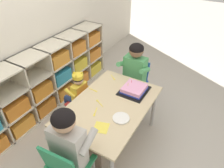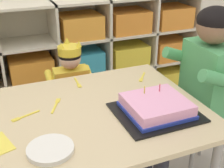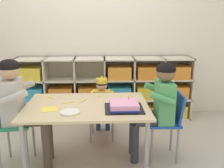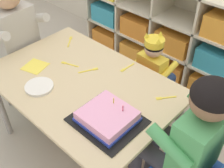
# 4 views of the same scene
# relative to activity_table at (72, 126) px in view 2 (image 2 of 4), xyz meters

# --- Properties ---
(storage_cubby_shelf) EXTENTS (2.53, 0.37, 0.91)m
(storage_cubby_shelf) POSITION_rel_activity_table_xyz_m (0.23, 1.20, -0.18)
(storage_cubby_shelf) COLOR beige
(storage_cubby_shelf) RESTS_ON ground
(activity_table) EXTENTS (1.20, 0.80, 0.63)m
(activity_table) POSITION_rel_activity_table_xyz_m (0.00, 0.00, 0.00)
(activity_table) COLOR #D1B789
(activity_table) RESTS_ON ground
(classroom_chair_blue) EXTENTS (0.34, 0.36, 0.63)m
(classroom_chair_blue) POSITION_rel_activity_table_xyz_m (0.14, 0.49, -0.22)
(classroom_chair_blue) COLOR red
(classroom_chair_blue) RESTS_ON ground
(child_with_crown) EXTENTS (0.30, 0.31, 0.80)m
(child_with_crown) POSITION_rel_activity_table_xyz_m (0.15, 0.60, -0.09)
(child_with_crown) COLOR yellow
(child_with_crown) RESTS_ON ground
(classroom_chair_guest_side) EXTENTS (0.35, 0.32, 0.71)m
(classroom_chair_guest_side) POSITION_rel_activity_table_xyz_m (0.84, 0.06, -0.14)
(classroom_chair_guest_side) COLOR #1E4CA8
(classroom_chair_guest_side) RESTS_ON ground
(guest_at_table_side) EXTENTS (0.44, 0.41, 1.04)m
(guest_at_table_side) POSITION_rel_activity_table_xyz_m (0.72, 0.07, 0.06)
(guest_at_table_side) COLOR #4C9E5B
(guest_at_table_side) RESTS_ON ground
(birthday_cake_on_tray) EXTENTS (0.36, 0.31, 0.10)m
(birthday_cake_on_tray) POSITION_rel_activity_table_xyz_m (0.35, -0.13, 0.09)
(birthday_cake_on_tray) COLOR black
(birthday_cake_on_tray) RESTS_ON activity_table
(paper_plate_stack) EXTENTS (0.17, 0.17, 0.02)m
(paper_plate_stack) POSITION_rel_activity_table_xyz_m (-0.14, -0.21, 0.07)
(paper_plate_stack) COLOR white
(paper_plate_stack) RESTS_ON activity_table
(fork_near_cake_tray) EXTENTS (0.02, 0.12, 0.00)m
(fork_near_cake_tray) POSITION_rel_activity_table_xyz_m (0.12, 0.30, 0.06)
(fork_near_cake_tray) COLOR yellow
(fork_near_cake_tray) RESTS_ON activity_table
(fork_scattered_mid_table) EXTENTS (0.09, 0.11, 0.00)m
(fork_scattered_mid_table) POSITION_rel_activity_table_xyz_m (0.47, 0.23, 0.06)
(fork_scattered_mid_table) COLOR yellow
(fork_scattered_mid_table) RESTS_ON activity_table
(fork_beside_plate_stack) EXTENTS (0.13, 0.06, 0.00)m
(fork_beside_plate_stack) POSITION_rel_activity_table_xyz_m (-0.20, 0.07, 0.06)
(fork_beside_plate_stack) COLOR yellow
(fork_beside_plate_stack) RESTS_ON activity_table
(fork_at_table_front_edge) EXTENTS (0.07, 0.13, 0.00)m
(fork_at_table_front_edge) POSITION_rel_activity_table_xyz_m (-0.04, 0.12, 0.06)
(fork_at_table_front_edge) COLOR yellow
(fork_at_table_front_edge) RESTS_ON activity_table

